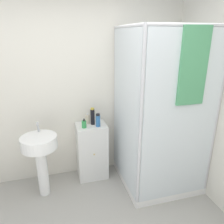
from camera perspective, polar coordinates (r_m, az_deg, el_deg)
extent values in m
cube|color=silver|center=(3.04, -12.31, 5.13)|extent=(6.40, 0.06, 2.50)
cube|color=white|center=(3.38, 11.19, -15.91)|extent=(0.98, 0.98, 0.09)
cylinder|color=silver|center=(3.54, 15.76, 3.44)|extent=(0.04, 0.04, 2.09)
cylinder|color=silver|center=(3.16, 0.87, 2.30)|extent=(0.04, 0.04, 2.09)
cylinder|color=silver|center=(2.82, 25.51, -1.91)|extent=(0.04, 0.04, 2.09)
cylinder|color=silver|center=(2.33, 7.46, -4.42)|extent=(0.04, 0.04, 2.09)
cylinder|color=silver|center=(2.36, 20.04, 20.61)|extent=(0.95, 0.04, 0.04)
cylinder|color=silver|center=(3.19, 9.74, 20.91)|extent=(0.95, 0.04, 0.04)
cylinder|color=silver|center=(2.57, 4.19, 21.49)|extent=(0.04, 0.95, 0.04)
cylinder|color=silver|center=(3.02, 22.48, 19.88)|extent=(0.04, 0.95, 0.04)
cube|color=silver|center=(2.52, 17.57, -2.62)|extent=(0.91, 0.01, 1.97)
cube|color=silver|center=(2.72, 3.43, -0.04)|extent=(0.01, 0.91, 1.97)
cylinder|color=#B7BABF|center=(3.43, 12.75, 0.17)|extent=(0.02, 0.02, 1.57)
cylinder|color=#B7BABF|center=(3.21, 14.27, 13.53)|extent=(0.07, 0.07, 0.04)
cube|color=#4C9966|center=(2.39, 20.52, 10.97)|extent=(0.31, 0.03, 0.79)
cube|color=silver|center=(3.20, -5.26, -10.06)|extent=(0.42, 0.33, 0.81)
sphere|color=gold|center=(3.03, -4.66, -10.99)|extent=(0.02, 0.02, 0.02)
cylinder|color=white|center=(3.02, -17.67, -14.54)|extent=(0.14, 0.14, 0.68)
cylinder|color=white|center=(2.82, -18.53, -7.54)|extent=(0.44, 0.44, 0.15)
cylinder|color=#B7BABF|center=(2.90, -18.72, -3.73)|extent=(0.02, 0.02, 0.13)
cube|color=#B7BABF|center=(2.84, -18.87, -2.98)|extent=(0.02, 0.07, 0.02)
cylinder|color=green|center=(2.92, -7.31, -3.20)|extent=(0.06, 0.06, 0.09)
cylinder|color=black|center=(2.90, -7.36, -2.16)|extent=(0.02, 0.02, 0.02)
cube|color=black|center=(2.88, -7.33, -1.97)|extent=(0.02, 0.03, 0.01)
cylinder|color=black|center=(3.00, -5.09, -1.30)|extent=(0.06, 0.06, 0.21)
cylinder|color=gold|center=(2.96, -5.16, 0.84)|extent=(0.05, 0.05, 0.02)
cylinder|color=#2D66A3|center=(2.93, -3.68, -2.36)|extent=(0.06, 0.06, 0.16)
cylinder|color=black|center=(2.90, -3.72, -0.72)|extent=(0.05, 0.05, 0.02)
cylinder|color=beige|center=(3.06, -6.40, -1.87)|extent=(0.06, 0.06, 0.12)
cylinder|color=silver|center=(3.03, -6.45, -0.65)|extent=(0.02, 0.02, 0.02)
cube|color=silver|center=(3.01, -6.41, -0.46)|extent=(0.02, 0.03, 0.01)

